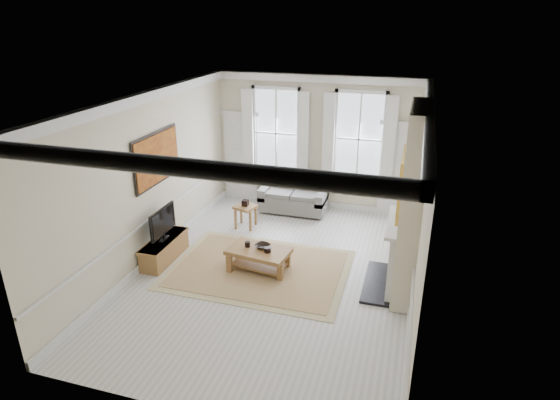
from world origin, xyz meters
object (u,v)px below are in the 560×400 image
(coffee_table, at_px, (259,253))
(tv_stand, at_px, (165,249))
(sofa, at_px, (294,198))
(side_table, at_px, (246,210))

(coffee_table, height_order, tv_stand, tv_stand)
(sofa, height_order, side_table, sofa)
(coffee_table, bearing_deg, side_table, 125.62)
(tv_stand, bearing_deg, sofa, 59.72)
(sofa, bearing_deg, tv_stand, -120.28)
(sofa, relative_size, coffee_table, 1.30)
(coffee_table, relative_size, tv_stand, 0.98)
(sofa, height_order, coffee_table, sofa)
(side_table, bearing_deg, coffee_table, -62.16)
(sofa, relative_size, side_table, 2.96)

